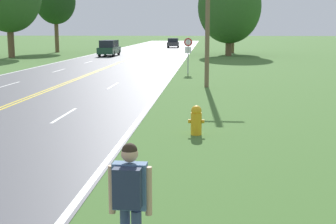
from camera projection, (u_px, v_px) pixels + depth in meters
hitchhiker_person at (130, 193)px, 6.10m from camera, size 0.58×0.43×1.71m
fire_hydrant at (196, 120)px, 14.05m from camera, size 0.49×0.33×0.90m
traffic_sign at (188, 47)px, 32.87m from camera, size 0.60×0.10×2.51m
utility_pole_midground at (208, 14)px, 24.86m from camera, size 1.80×0.24×7.52m
tree_left_verge at (233, 9)px, 59.49m from camera, size 4.64×4.64×8.30m
tree_mid_treeline at (55, 1)px, 61.11m from camera, size 5.25×5.25×9.71m
tree_right_cluster at (229, 7)px, 53.59m from camera, size 7.24×7.24×9.75m
car_dark_green_van_mid_near at (109, 48)px, 53.85m from camera, size 1.87×4.65×1.82m
car_dark_grey_hatchback_mid_far at (173, 43)px, 77.24m from camera, size 1.94×3.53×1.55m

